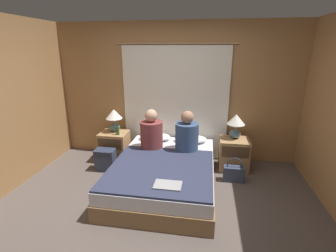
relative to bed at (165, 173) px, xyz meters
name	(u,v)px	position (x,y,z in m)	size (l,w,h in m)	color
ground_plane	(156,211)	(0.00, -0.66, -0.20)	(16.00, 16.00, 0.00)	#564C47
wall_back	(175,93)	(0.00, 1.16, 1.05)	(4.57, 0.06, 2.50)	#A37547
curtain_panel	(175,103)	(0.00, 1.09, 0.85)	(2.15, 0.02, 2.12)	white
bed	(165,173)	(0.00, 0.00, 0.00)	(1.50, 2.08, 0.41)	olive
nightstand_left	(115,146)	(-1.10, 0.74, 0.07)	(0.50, 0.44, 0.54)	#A87F51
nightstand_right	(234,154)	(1.10, 0.74, 0.07)	(0.50, 0.44, 0.54)	#A87F51
lamp_left	(114,118)	(-1.10, 0.81, 0.61)	(0.30, 0.30, 0.42)	slate
lamp_right	(236,123)	(1.10, 0.81, 0.61)	(0.30, 0.30, 0.42)	slate
pillow_left	(155,137)	(-0.33, 0.83, 0.27)	(0.58, 0.34, 0.12)	white
pillow_right	(191,139)	(0.33, 0.83, 0.27)	(0.58, 0.34, 0.12)	white
blanket_on_bed	(161,169)	(0.00, -0.30, 0.22)	(1.44, 1.42, 0.03)	#2D334C
person_left_in_bed	(152,133)	(-0.30, 0.44, 0.48)	(0.38, 0.38, 0.68)	brown
person_right_in_bed	(187,135)	(0.29, 0.44, 0.48)	(0.38, 0.38, 0.68)	#38517A
beer_bottle_on_left_stand	(118,130)	(-0.98, 0.65, 0.42)	(0.06, 0.06, 0.21)	#2D4C28
laptop_on_bed	(168,185)	(0.17, -0.74, 0.25)	(0.34, 0.22, 0.02)	#9EA0A5
backpack_on_floor	(105,158)	(-1.11, 0.32, 0.01)	(0.34, 0.23, 0.38)	#333D56
handbag_on_floor	(234,173)	(1.07, 0.30, -0.07)	(0.32, 0.15, 0.40)	#333D56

